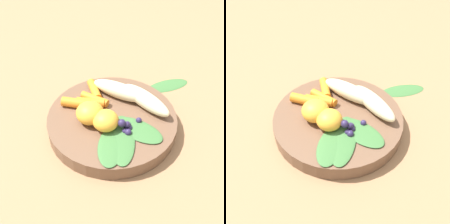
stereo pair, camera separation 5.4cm
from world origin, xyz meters
TOP-DOWN VIEW (x-y plane):
  - ground_plane at (0.00, 0.00)m, footprint 2.40×2.40m
  - bowl at (0.00, 0.00)m, footprint 0.25×0.25m
  - banana_peeled_left at (-0.06, -0.01)m, footprint 0.05×0.13m
  - banana_peeled_right at (-0.05, 0.05)m, footprint 0.09×0.12m
  - orange_segment_near at (0.03, 0.00)m, footprint 0.05×0.05m
  - orange_segment_far at (0.03, -0.03)m, footprint 0.05×0.05m
  - carrot_front at (-0.05, -0.06)m, footprint 0.06×0.05m
  - carrot_mid_left at (-0.03, -0.05)m, footprint 0.03×0.06m
  - carrot_mid_right at (-0.01, -0.05)m, footprint 0.03×0.06m
  - carrot_rear at (-0.00, -0.08)m, footprint 0.03×0.06m
  - blueberry_pile at (0.02, 0.04)m, footprint 0.04×0.05m
  - coconut_shred_patch at (0.03, 0.06)m, footprint 0.04×0.04m
  - kale_leaf_left at (0.07, 0.03)m, footprint 0.10×0.07m
  - kale_leaf_right at (0.05, 0.04)m, footprint 0.13×0.08m
  - kale_leaf_rear at (0.02, 0.06)m, footprint 0.07×0.11m
  - kale_leaf_stray at (-0.17, 0.08)m, footprint 0.10×0.11m

SIDE VIEW (x-z plane):
  - ground_plane at x=0.00m, z-range 0.00..0.00m
  - kale_leaf_stray at x=-0.17m, z-range 0.00..0.01m
  - bowl at x=0.00m, z-range 0.00..0.03m
  - coconut_shred_patch at x=0.03m, z-range 0.03..0.03m
  - kale_leaf_left at x=0.07m, z-range 0.03..0.04m
  - kale_leaf_right at x=0.05m, z-range 0.03..0.04m
  - kale_leaf_rear at x=0.02m, z-range 0.03..0.04m
  - carrot_mid_left at x=-0.03m, z-range 0.03..0.05m
  - carrot_front at x=-0.05m, z-range 0.03..0.05m
  - carrot_mid_right at x=-0.01m, z-range 0.03..0.05m
  - blueberry_pile at x=0.02m, z-range 0.03..0.05m
  - carrot_rear at x=0.00m, z-range 0.03..0.05m
  - banana_peeled_left at x=-0.06m, z-range 0.03..0.06m
  - banana_peeled_right at x=-0.05m, z-range 0.03..0.06m
  - orange_segment_near at x=0.03m, z-range 0.03..0.07m
  - orange_segment_far at x=0.03m, z-range 0.03..0.07m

